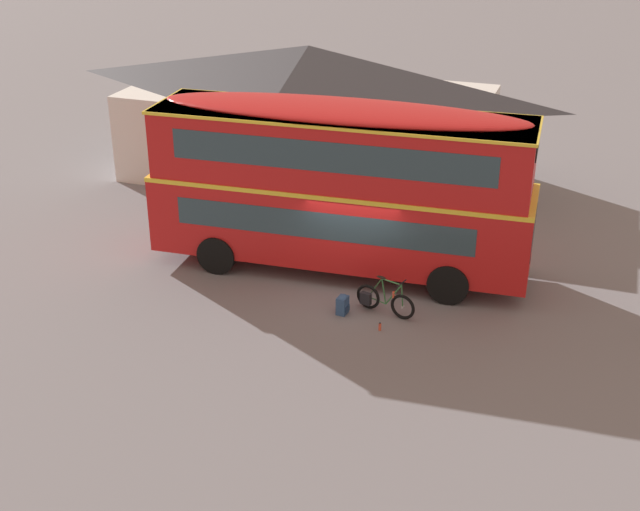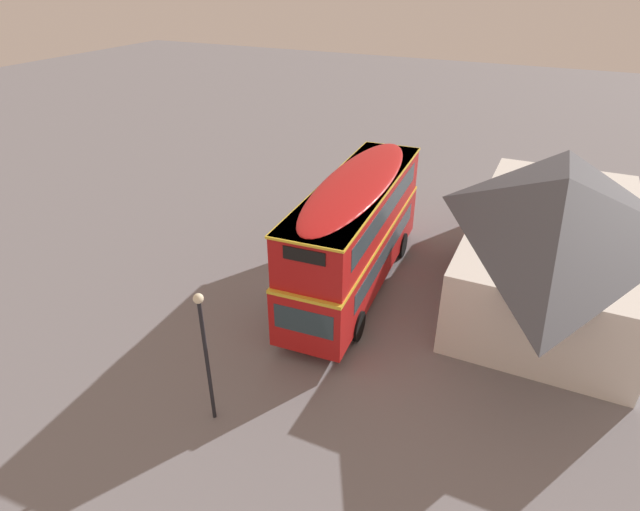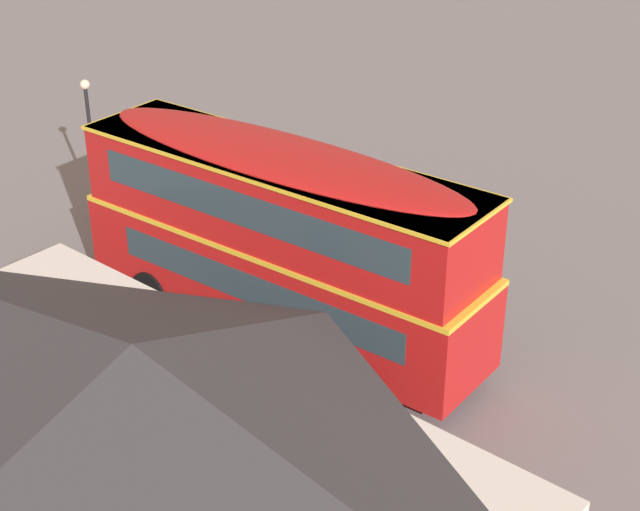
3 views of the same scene
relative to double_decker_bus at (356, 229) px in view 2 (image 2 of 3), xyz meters
name	(u,v)px [view 2 (image 2 of 3)]	position (x,y,z in m)	size (l,w,h in m)	color
ground_plane	(325,289)	(0.72, -1.00, -2.64)	(120.00, 120.00, 0.00)	slate
double_decker_bus	(356,229)	(0.00, 0.00, 0.00)	(10.59, 3.12, 4.79)	black
touring_bicycle	(288,289)	(1.84, -2.10, -2.27)	(1.66, 0.58, 1.03)	black
backpack_on_ground	(291,277)	(0.88, -2.45, -2.37)	(0.33, 0.35, 0.52)	#2D4C7A
water_bottle_red_squeeze	(267,291)	(2.02, -2.96, -2.54)	(0.07, 0.07, 0.21)	#D84C33
pub_building	(556,233)	(-3.50, 7.11, -0.25)	(12.94, 6.57, 4.68)	silver
street_lamp	(205,345)	(8.35, -1.08, 0.06)	(0.28, 0.28, 4.35)	black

